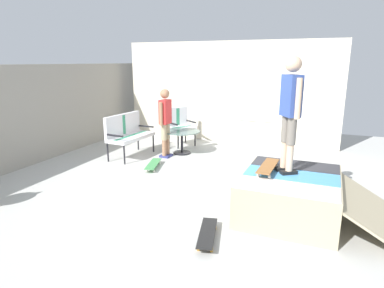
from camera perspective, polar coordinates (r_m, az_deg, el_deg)
name	(u,v)px	position (r m, az deg, el deg)	size (l,w,h in m)	color
ground_plane	(196,191)	(6.02, 0.72, -8.21)	(12.00, 12.00, 0.10)	#B2B2AD
back_wall_cinderblock	(24,116)	(8.01, -27.15, 4.33)	(9.00, 0.20, 2.18)	gray
house_facade	(228,93)	(9.37, 6.33, 8.85)	(0.23, 6.00, 2.78)	beige
skate_ramp	(292,195)	(5.15, 16.93, -8.46)	(1.65, 2.22, 0.63)	tan
patio_bench	(127,131)	(8.03, -11.16, 2.20)	(1.29, 0.66, 1.02)	black
patio_chair_near_house	(180,123)	(8.98, -2.16, 3.69)	(0.82, 0.80, 1.02)	black
patio_table	(182,138)	(8.15, -1.76, 1.12)	(0.90, 0.90, 0.57)	black
person_watching	(165,118)	(7.77, -4.65, 4.44)	(0.48, 0.25, 1.62)	navy
person_skater	(290,107)	(4.92, 16.69, 6.21)	(0.41, 0.36, 1.69)	black
skateboard_by_bench	(153,164)	(7.15, -6.73, -3.49)	(0.82, 0.40, 0.10)	#3F8C4C
skateboard_spare	(207,233)	(4.40, 2.68, -15.17)	(0.82, 0.38, 0.10)	black
skateboard_on_ramp	(268,166)	(5.06, 13.03, -3.81)	(0.81, 0.23, 0.10)	brown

